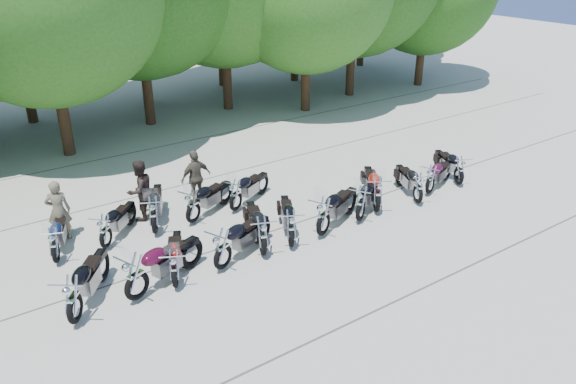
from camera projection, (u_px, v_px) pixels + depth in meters
ground at (319, 247)px, 15.38m from camera, size 90.00×90.00×0.00m
motorcycle_0 at (73, 298)px, 12.08m from camera, size 2.02×2.35×1.35m
motorcycle_1 at (136, 276)px, 12.84m from camera, size 2.58×1.57×1.40m
motorcycle_2 at (174, 267)px, 13.36m from camera, size 1.51×2.13×1.17m
motorcycle_3 at (222, 248)px, 14.05m from camera, size 2.42×1.54×1.31m
motorcycle_4 at (262, 235)px, 14.68m from camera, size 1.50×2.40×1.30m
motorcycle_5 at (291, 227)px, 15.09m from camera, size 1.70×2.30×1.27m
motorcycle_6 at (323, 215)px, 15.62m from camera, size 2.49×1.66×1.36m
motorcycle_7 at (361, 203)px, 16.45m from camera, size 2.31×1.76×1.29m
motorcycle_8 at (377, 193)px, 16.99m from camera, size 1.91×2.38×1.34m
motorcycle_9 at (419, 187)px, 17.57m from camera, size 1.45×2.19×1.19m
motorcycle_10 at (431, 178)px, 18.22m from camera, size 2.17×1.31×1.17m
motorcycle_11 at (460, 170)px, 18.89m from camera, size 1.43×2.18×1.19m
motorcycle_12 at (54, 244)px, 14.38m from camera, size 1.36×2.12×1.15m
motorcycle_13 at (105, 230)px, 15.06m from camera, size 1.89×1.87×1.15m
motorcycle_14 at (154, 214)px, 15.76m from camera, size 1.67×2.38×1.31m
motorcycle_15 at (193, 205)px, 16.35m from camera, size 2.27×1.56×1.24m
motorcycle_16 at (235, 194)px, 17.08m from camera, size 2.20×1.53×1.21m
rider_0 at (58, 210)px, 15.45m from camera, size 0.75×0.62×1.77m
rider_1 at (140, 191)px, 16.53m from camera, size 1.09×0.96×1.86m
rider_2 at (196, 177)px, 17.54m from camera, size 1.08×0.53×1.77m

